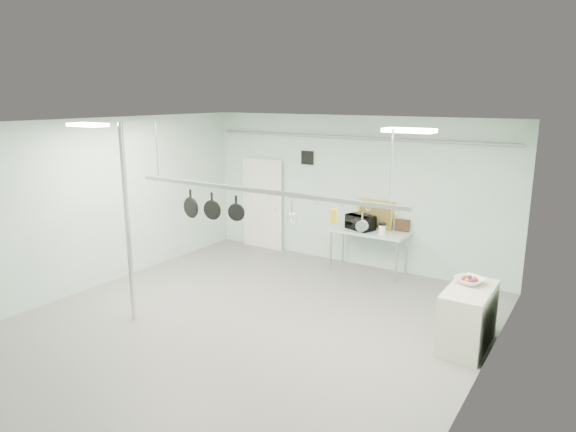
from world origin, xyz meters
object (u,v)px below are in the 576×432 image
Objects in this scene: skillet_left at (191,203)px; skillet_right at (236,208)px; microwave at (361,222)px; chrome_pole at (127,225)px; prep_table at (369,234)px; side_cabinet at (468,317)px; skillet_mid at (212,206)px; coffee_canister at (382,230)px; pot_rack at (258,189)px; fruit_bowl at (470,281)px.

skillet_right is (0.96, 0.00, 0.04)m from skillet_left.
skillet_right is (-0.64, -3.28, 0.83)m from microwave.
skillet_left is 1.21× the size of skillet_right.
chrome_pole reaches higher than microwave.
chrome_pole is 2.00× the size of prep_table.
skillet_mid is at bearing -164.11° from side_cabinet.
skillet_right is (-3.37, -1.10, 1.44)m from side_cabinet.
prep_table is 8.62× the size of coffee_canister.
skillet_left is at bearing 163.37° from skillet_right.
skillet_mid is 1.18× the size of skillet_right.
side_cabinet is at bearing 20.45° from pot_rack.
skillet_right is (-0.42, 0.00, -0.34)m from pot_rack.
coffee_canister is (2.64, 4.07, -0.60)m from chrome_pole.
skillet_left is (-1.78, -3.30, 1.02)m from prep_table.
side_cabinet is at bearing -72.72° from fruit_bowl.
side_cabinet is (4.85, 2.00, -1.15)m from chrome_pole.
prep_table reaches higher than side_cabinet.
pot_rack is 12.04× the size of fruit_bowl.
skillet_left is 0.46m from skillet_mid.
prep_table is 3.51× the size of skillet_mid.
fruit_bowl is at bearing 24.17° from skillet_left.
fruit_bowl is (2.67, -2.00, -0.11)m from microwave.
side_cabinet is at bearing -40.79° from prep_table.
skillet_mid reaches higher than microwave.
side_cabinet is at bearing 21.79° from skillet_left.
coffee_canister is 3.49m from skillet_right.
side_cabinet is 3.54m from microwave.
skillet_left is at bearing -163.36° from fruit_bowl.
skillet_left is at bearing 171.93° from skillet_mid.
microwave is 3.56m from skillet_mid.
fruit_bowl is 4.12m from skillet_mid.
skillet_right is (-0.82, -3.30, 1.06)m from prep_table.
skillet_right reaches higher than side_cabinet.
microwave is 3.34m from fruit_bowl.
skillet_right is at bearing -158.93° from fruit_bowl.
fruit_bowl is 0.88× the size of skillet_mid.
chrome_pole reaches higher than skillet_right.
chrome_pole is 5.74× the size of microwave.
coffee_canister reaches higher than prep_table.
side_cabinet is at bearing 160.60° from microwave.
skillet_right is (0.49, 0.00, 0.03)m from skillet_mid.
pot_rack is (1.90, 0.90, 0.63)m from chrome_pole.
skillet_left is (-4.33, -1.10, 1.40)m from side_cabinet.
chrome_pole reaches higher than prep_table.
fruit_bowl is at bearing 24.42° from chrome_pole.
fruit_bowl is (4.79, 2.18, -0.65)m from chrome_pole.
skillet_mid is 0.49m from skillet_right.
microwave is (-0.18, -0.02, 0.23)m from prep_table.
chrome_pole reaches higher than skillet_left.
microwave is 3.73m from skillet_left.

